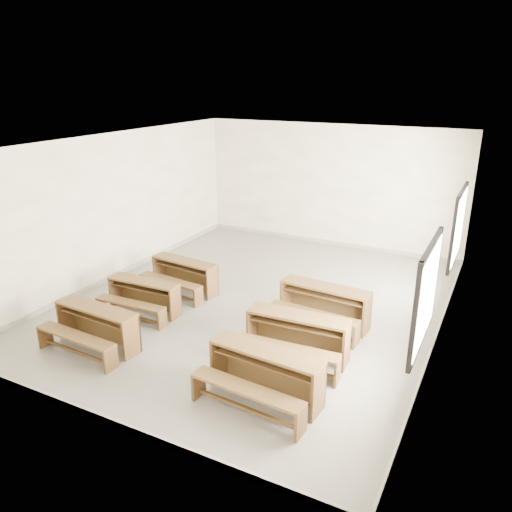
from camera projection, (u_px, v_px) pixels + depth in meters
The scene contains 7 objects.
room at pixel (260, 200), 9.36m from camera, with size 8.50×8.50×3.20m.
desk_set_0 at pixel (95, 324), 8.35m from camera, with size 1.60×0.89×0.70m.
desk_set_1 at pixel (143, 294), 9.57m from camera, with size 1.48×0.81×0.65m.
desk_set_2 at pixel (183, 273), 10.54m from camera, with size 1.58×0.93×0.68m.
desk_set_3 at pixel (264, 371), 6.97m from camera, with size 1.73×0.99×0.75m.
desk_set_4 at pixel (297, 334), 8.00m from camera, with size 1.70×0.95×0.74m.
desk_set_5 at pixel (324, 303), 9.09m from camera, with size 1.71×0.97×0.75m.
Camera 1 is at (4.20, -8.18, 4.33)m, focal length 35.00 mm.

